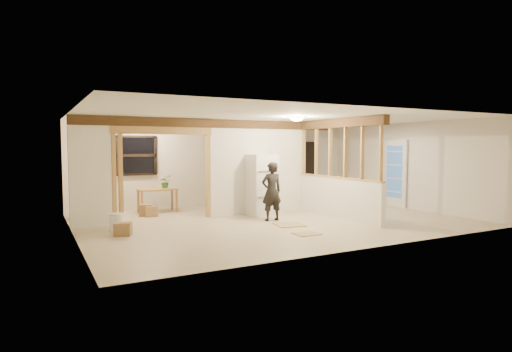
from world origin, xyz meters
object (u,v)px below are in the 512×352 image
refrigerator (262,185)px  woman (272,191)px  bookshelf (303,171)px  work_table (157,200)px  shop_vac (81,207)px

refrigerator → woman: (-0.18, -0.82, -0.08)m
refrigerator → bookshelf: bookshelf is taller
woman → work_table: (-2.10, 2.62, -0.39)m
refrigerator → shop_vac: 4.58m
refrigerator → woman: refrigerator is taller
shop_vac → bookshelf: bearing=4.2°
refrigerator → work_table: (-2.28, 1.80, -0.47)m
shop_vac → bookshelf: bookshelf is taller
woman → work_table: woman is taller
woman → bookshelf: (2.95, 3.02, 0.26)m
work_table → bookshelf: bearing=-1.7°
refrigerator → shop_vac: bearing=158.4°
woman → bookshelf: size_ratio=0.73×
work_table → bookshelf: bookshelf is taller
bookshelf → refrigerator: bearing=-141.6°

